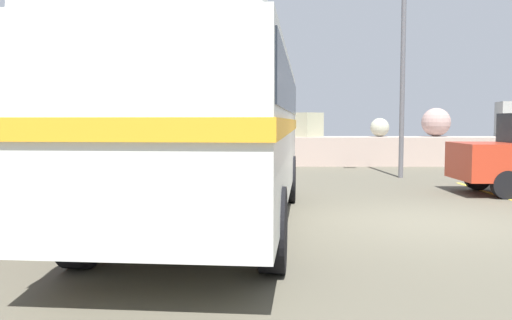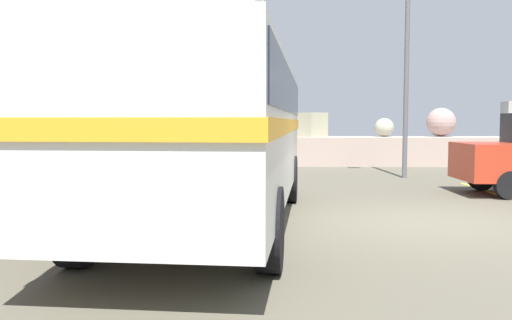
% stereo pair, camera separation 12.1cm
% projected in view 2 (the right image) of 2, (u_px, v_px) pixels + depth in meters
% --- Properties ---
extents(ground, '(32.00, 26.00, 0.02)m').
position_uv_depth(ground, '(429.00, 223.00, 8.88)').
color(ground, '#575344').
extents(breakwater, '(31.36, 2.24, 2.47)m').
position_uv_depth(breakwater, '(331.00, 145.00, 20.62)').
color(breakwater, '#AE998D').
rests_on(breakwater, ground).
extents(vintage_coach, '(3.11, 8.75, 3.70)m').
position_uv_depth(vintage_coach, '(214.00, 99.00, 8.50)').
color(vintage_coach, black).
rests_on(vintage_coach, ground).
extents(lamp_post, '(1.03, 0.37, 6.66)m').
position_uv_depth(lamp_post, '(404.00, 51.00, 15.56)').
color(lamp_post, '#5B5B60').
rests_on(lamp_post, ground).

